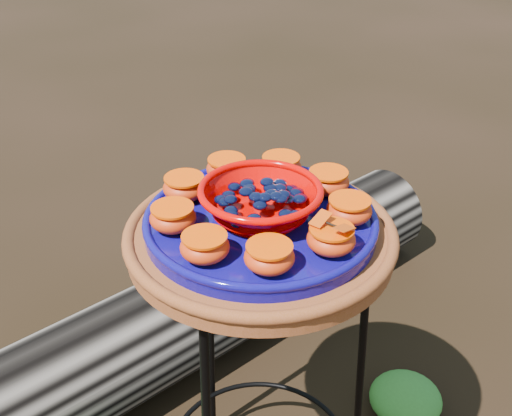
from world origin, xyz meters
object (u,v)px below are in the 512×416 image
plant_stand (260,387)px  terracotta_saucer (260,239)px  driftwood_log (224,296)px  cobalt_plate (260,223)px  red_bowl (261,203)px

plant_stand → terracotta_saucer: terracotta_saucer is taller
terracotta_saucer → driftwood_log: terracotta_saucer is taller
plant_stand → terracotta_saucer: (0.00, 0.00, 0.37)m
terracotta_saucer → driftwood_log: size_ratio=0.30×
plant_stand → cobalt_plate: cobalt_plate is taller
red_bowl → driftwood_log: (0.21, 0.52, -0.65)m
terracotta_saucer → cobalt_plate: size_ratio=1.17×
terracotta_saucer → driftwood_log: bearing=67.9°
plant_stand → driftwood_log: size_ratio=0.45×
cobalt_plate → red_bowl: (0.00, 0.00, 0.04)m
plant_stand → driftwood_log: bearing=67.9°
plant_stand → red_bowl: red_bowl is taller
red_bowl → cobalt_plate: bearing=0.0°
terracotta_saucer → red_bowl: (0.00, 0.00, 0.07)m
cobalt_plate → driftwood_log: 0.82m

